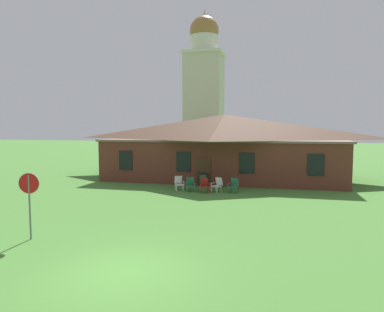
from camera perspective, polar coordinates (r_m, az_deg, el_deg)
name	(u,v)px	position (r m, az deg, el deg)	size (l,w,h in m)	color
ground_plane	(122,273)	(10.82, -11.55, -18.54)	(200.00, 200.00, 0.00)	#477F33
brick_building	(225,145)	(29.90, 5.45, 1.80)	(19.48, 10.40, 5.45)	brown
dome_tower	(204,92)	(46.93, 2.03, 10.68)	(5.18, 5.18, 20.04)	beige
stop_sign	(29,192)	(14.41, -25.53, -5.46)	(0.79, 0.22, 2.57)	slate
lawn_chair_by_porch	(179,183)	(23.66, -2.21, -4.48)	(0.82, 0.85, 0.96)	white
lawn_chair_near_door	(190,184)	(23.12, -0.28, -4.69)	(0.74, 0.79, 0.96)	#28704C
lawn_chair_left_end	(205,185)	(22.75, 2.11, -4.84)	(0.75, 0.80, 0.96)	maroon
lawn_chair_middle	(217,184)	(23.02, 4.26, -4.74)	(0.82, 0.85, 0.96)	silver
lawn_chair_right_end	(234,185)	(22.82, 6.95, -4.85)	(0.78, 0.83, 0.96)	#28704C
trash_bin	(203,180)	(25.06, 1.90, -3.97)	(0.56, 0.56, 0.98)	#335638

